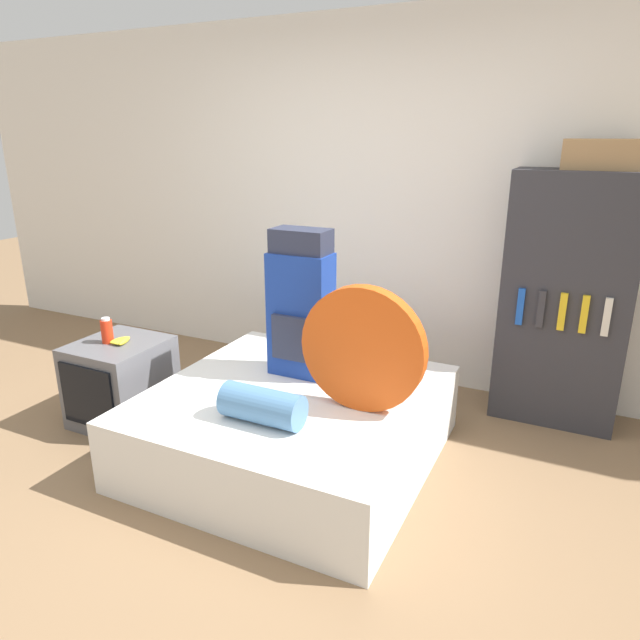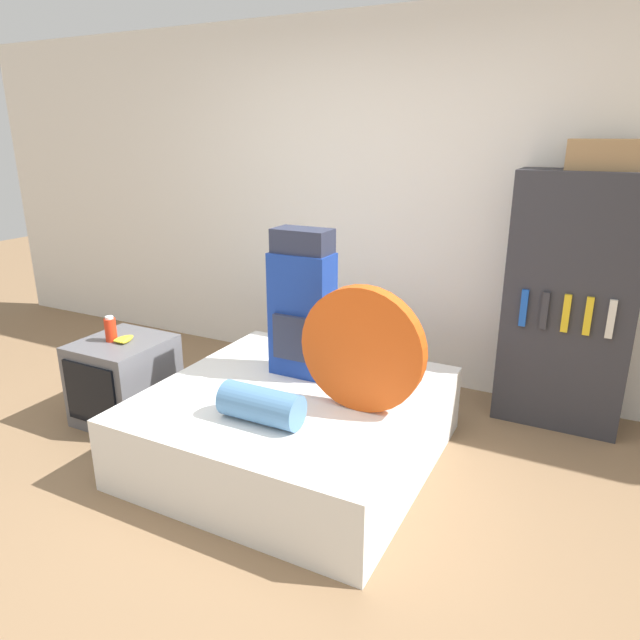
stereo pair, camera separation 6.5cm
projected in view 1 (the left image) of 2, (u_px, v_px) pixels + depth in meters
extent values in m
plane|color=#846647|center=(229.00, 518.00, 2.79)|extent=(16.00, 16.00, 0.00)
cube|color=white|center=(382.00, 205.00, 4.15)|extent=(8.00, 0.05, 2.60)
cube|color=white|center=(294.00, 424.00, 3.27)|extent=(1.53, 1.55, 0.41)
cube|color=navy|center=(301.00, 315.00, 3.35)|extent=(0.36, 0.20, 0.74)
cube|color=#282D42|center=(301.00, 241.00, 3.22)|extent=(0.33, 0.19, 0.14)
cube|color=#282D42|center=(292.00, 339.00, 3.29)|extent=(0.25, 0.03, 0.27)
cylinder|color=#D14C14|center=(363.00, 349.00, 2.92)|extent=(0.67, 0.08, 0.67)
cylinder|color=teal|center=(262.00, 406.00, 2.85)|extent=(0.43, 0.18, 0.18)
cube|color=#5B5B60|center=(122.00, 382.00, 3.68)|extent=(0.52, 0.55, 0.54)
cube|color=black|center=(87.00, 397.00, 3.43)|extent=(0.41, 0.02, 0.39)
cylinder|color=red|center=(107.00, 331.00, 3.57)|extent=(0.07, 0.07, 0.15)
cylinder|color=white|center=(105.00, 319.00, 3.55)|extent=(0.05, 0.05, 0.02)
ellipsoid|color=yellow|center=(120.00, 340.00, 3.59)|extent=(0.07, 0.14, 0.03)
ellipsoid|color=yellow|center=(121.00, 340.00, 3.59)|extent=(0.05, 0.14, 0.03)
ellipsoid|color=yellow|center=(122.00, 340.00, 3.58)|extent=(0.03, 0.13, 0.03)
ellipsoid|color=yellow|center=(123.00, 341.00, 3.58)|extent=(0.05, 0.14, 0.03)
ellipsoid|color=yellow|center=(124.00, 341.00, 3.57)|extent=(0.07, 0.14, 0.03)
cube|color=#2D2D33|center=(565.00, 301.00, 3.55)|extent=(0.75, 0.35, 1.60)
cube|color=#194CB2|center=(520.00, 307.00, 3.50)|extent=(0.04, 0.02, 0.23)
cube|color=#2D2D33|center=(541.00, 309.00, 3.45)|extent=(0.04, 0.02, 0.23)
cube|color=gold|center=(562.00, 312.00, 3.40)|extent=(0.04, 0.02, 0.23)
cube|color=gold|center=(584.00, 314.00, 3.35)|extent=(0.04, 0.02, 0.23)
cube|color=beige|center=(607.00, 317.00, 3.30)|extent=(0.04, 0.02, 0.23)
cube|color=#99754C|center=(602.00, 154.00, 3.26)|extent=(0.42, 0.26, 0.17)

